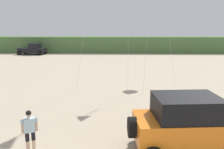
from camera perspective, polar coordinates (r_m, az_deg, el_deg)
dune_ridge at (r=45.89m, az=-2.37°, el=7.57°), size 90.00×7.18×2.94m
jeep at (r=9.17m, az=19.40°, el=-11.40°), size 4.94×2.69×2.26m
person_watching at (r=9.43m, az=-19.72°, el=-12.52°), size 0.58×0.43×1.67m
distant_pickup at (r=42.83m, az=-19.04°, el=5.95°), size 4.78×2.82×1.98m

